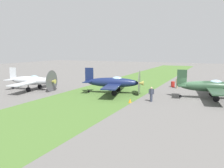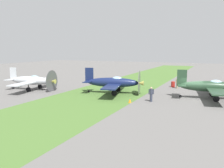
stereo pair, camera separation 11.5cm
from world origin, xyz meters
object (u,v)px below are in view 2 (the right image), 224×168
Objects in this scene: airplane_lead at (211,87)px; ground_crew_chief at (151,94)px; runway_marker_cone at (130,101)px; ground_crew_mechanic at (177,83)px; airplane_wingman at (114,82)px; airplane_trail at (32,80)px; fuel_drum at (173,84)px.

airplane_lead is 6.03× the size of ground_crew_chief.
airplane_lead is at bearing 126.25° from runway_marker_cone.
ground_crew_chief is 10.99m from ground_crew_mechanic.
airplane_wingman reaches higher than ground_crew_chief.
airplane_trail is at bearing -29.19° from ground_crew_chief.
airplane_wingman reaches higher than airplane_trail.
runway_marker_cone is (13.59, -2.31, -0.23)m from fuel_drum.
fuel_drum is at bearing 76.72° from ground_crew_mechanic.
ground_crew_chief is 1.00× the size of ground_crew_mechanic.
ground_crew_chief is 3.93× the size of runway_marker_cone.
runway_marker_cone is at bearing 74.92° from airplane_trail.
airplane_wingman is at bearing -92.80° from airplane_lead.
ground_crew_mechanic is at bearing -151.51° from airplane_lead.
airplane_trail is (2.53, -12.14, -0.09)m from airplane_wingman.
runway_marker_cone is (12.46, -3.16, -0.69)m from ground_crew_mechanic.
airplane_lead reaches higher than fuel_drum.
ground_crew_mechanic is 1.92× the size of fuel_drum.
ground_crew_chief is 2.65m from runway_marker_cone.
airplane_wingman is 1.06× the size of airplane_trail.
airplane_lead is 12.43m from airplane_wingman.
ground_crew_mechanic reaches higher than fuel_drum.
ground_crew_chief reaches higher than fuel_drum.
airplane_wingman reaches higher than fuel_drum.
ground_crew_chief is 12.08m from fuel_drum.
fuel_drum is at bearing 131.82° from airplane_wingman.
runway_marker_cone is (6.07, -8.28, -1.33)m from airplane_lead.
airplane_wingman is at bearing -34.83° from fuel_drum.
airplane_wingman is 23.48× the size of runway_marker_cone.
runway_marker_cone is at bearing -9.64° from fuel_drum.
airplane_trail reaches higher than ground_crew_mechanic.
fuel_drum is 13.79m from runway_marker_cone.
ground_crew_chief is 1.92× the size of fuel_drum.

